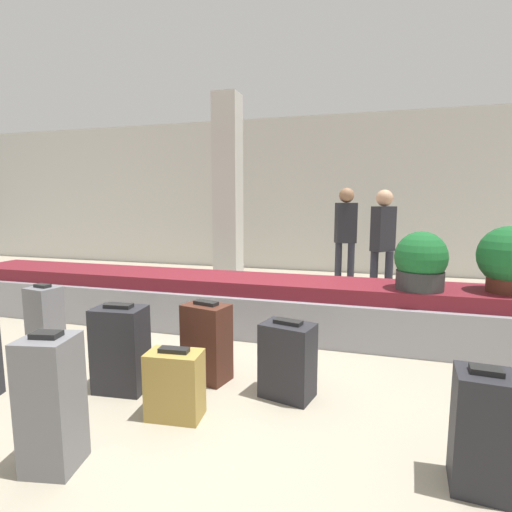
% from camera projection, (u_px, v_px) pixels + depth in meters
% --- Properties ---
extents(ground_plane, '(18.00, 18.00, 0.00)m').
position_uv_depth(ground_plane, '(212.00, 377.00, 3.36)').
color(ground_plane, '#9E937F').
extents(back_wall, '(18.00, 0.06, 3.20)m').
position_uv_depth(back_wall, '(311.00, 195.00, 8.33)').
color(back_wall, beige).
rests_on(back_wall, ground_plane).
extents(carousel, '(8.02, 0.89, 0.61)m').
position_uv_depth(carousel, '(256.00, 305.00, 4.60)').
color(carousel, gray).
rests_on(carousel, ground_plane).
extents(pillar, '(0.41, 0.41, 3.20)m').
position_uv_depth(pillar, '(228.00, 193.00, 6.64)').
color(pillar, beige).
rests_on(pillar, ground_plane).
extents(suitcase_0, '(0.41, 0.30, 0.70)m').
position_uv_depth(suitcase_0, '(121.00, 349.00, 3.10)').
color(suitcase_0, '#232328').
rests_on(suitcase_0, ground_plane).
extents(suitcase_1, '(0.31, 0.31, 0.78)m').
position_uv_depth(suitcase_1, '(51.00, 403.00, 2.18)').
color(suitcase_1, slate).
rests_on(suitcase_1, ground_plane).
extents(suitcase_2, '(0.39, 0.26, 0.50)m').
position_uv_depth(suitcase_2, '(175.00, 384.00, 2.72)').
color(suitcase_2, '#A3843D').
rests_on(suitcase_2, ground_plane).
extents(suitcase_3, '(0.43, 0.34, 0.60)m').
position_uv_depth(suitcase_3, '(288.00, 360.00, 3.00)').
color(suitcase_3, '#232328').
rests_on(suitcase_3, ground_plane).
extents(suitcase_4, '(0.31, 0.28, 0.70)m').
position_uv_depth(suitcase_4, '(45.00, 321.00, 3.79)').
color(suitcase_4, slate).
rests_on(suitcase_4, ground_plane).
extents(suitcase_5, '(0.29, 0.29, 0.65)m').
position_uv_depth(suitcase_5, '(481.00, 431.00, 2.03)').
color(suitcase_5, '#232328').
rests_on(suitcase_5, ground_plane).
extents(suitcase_7, '(0.41, 0.32, 0.67)m').
position_uv_depth(suitcase_7, '(207.00, 342.00, 3.29)').
color(suitcase_7, '#472319').
rests_on(suitcase_7, ground_plane).
extents(potted_plant_0, '(0.50, 0.50, 0.58)m').
position_uv_depth(potted_plant_0, '(421.00, 262.00, 3.91)').
color(potted_plant_0, '#2D2D2D').
rests_on(potted_plant_0, carousel).
extents(potted_plant_1, '(0.57, 0.57, 0.64)m').
position_uv_depth(potted_plant_1, '(509.00, 259.00, 3.79)').
color(potted_plant_1, '#4C2319').
rests_on(potted_plant_1, carousel).
extents(traveler_0, '(0.36, 0.28, 1.68)m').
position_uv_depth(traveler_0, '(346.00, 231.00, 6.39)').
color(traveler_0, '#282833').
rests_on(traveler_0, ground_plane).
extents(traveler_1, '(0.35, 0.36, 1.63)m').
position_uv_depth(traveler_1, '(383.00, 238.00, 5.54)').
color(traveler_1, '#282833').
rests_on(traveler_1, ground_plane).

